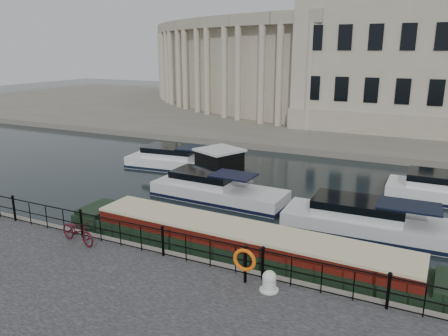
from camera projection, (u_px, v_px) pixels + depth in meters
The scene contains 10 objects.
ground_plane at pixel (193, 246), 18.61m from camera, with size 160.00×160.00×0.00m, color black.
far_bank at pixel (354, 116), 52.40m from camera, with size 120.00×42.00×0.55m, color #6B665B.
railing at pixel (163, 240), 16.34m from camera, with size 24.14×0.14×1.22m.
civic_building at pixel (343, 59), 47.29m from camera, with size 53.55×31.84×16.85m.
bicycle at pixel (78, 231), 17.46m from camera, with size 0.68×1.94×1.02m, color #440C17.
mooring_bollard at pixel (269, 281), 14.06m from camera, with size 0.62×0.62×0.70m.
life_ring_post at pixel (245, 260), 14.37m from camera, with size 0.81×0.21×1.32m.
narrowboat at pixel (244, 248), 17.59m from camera, with size 16.86×2.78×1.61m.
harbour_hut at pixel (219, 167), 27.25m from camera, with size 4.17×3.89×2.21m.
cabin_cruisers at pixel (292, 191), 24.53m from camera, with size 24.30×9.05×1.99m.
Camera 1 is at (8.61, -14.79, 8.13)m, focal length 35.00 mm.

